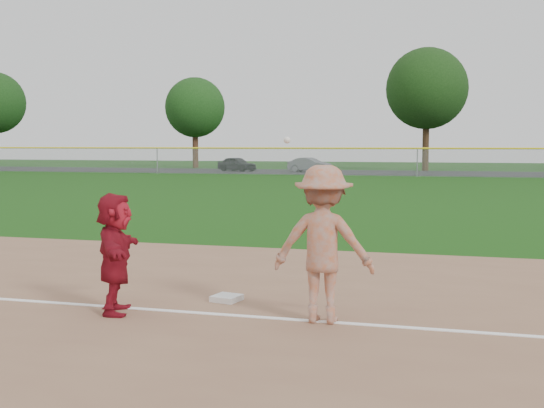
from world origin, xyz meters
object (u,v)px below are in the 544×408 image
(first_base, at_px, (227,298))
(car_left, at_px, (237,164))
(base_runner, at_px, (115,253))
(car_mid, at_px, (310,165))

(first_base, distance_m, car_left, 48.26)
(base_runner, height_order, car_left, base_runner)
(car_mid, bearing_deg, first_base, -156.57)
(base_runner, bearing_deg, first_base, -69.37)
(base_runner, bearing_deg, car_mid, -11.46)
(first_base, relative_size, base_runner, 0.23)
(base_runner, xyz_separation_m, car_left, (-13.90, 46.88, -0.21))
(base_runner, xyz_separation_m, car_mid, (-7.55, 46.74, -0.22))
(car_left, bearing_deg, car_mid, -66.70)
(base_runner, relative_size, car_left, 0.45)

